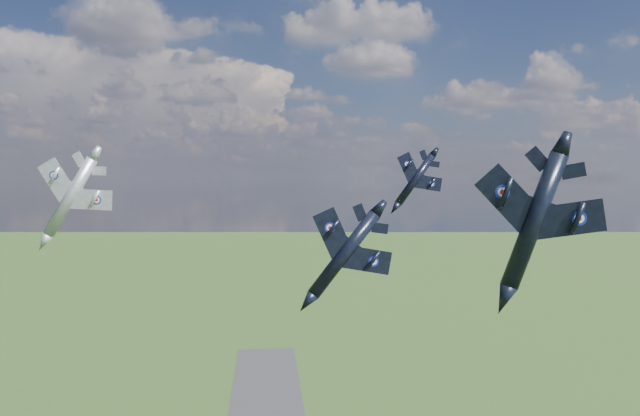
{
  "coord_description": "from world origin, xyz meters",
  "views": [
    {
      "loc": [
        0.09,
        -61.59,
        85.77
      ],
      "look_at": [
        6.5,
        11.98,
        82.29
      ],
      "focal_mm": 35.0,
      "sensor_mm": 36.0,
      "label": 1
    }
  ],
  "objects_px": {
    "jet_lead_navy": "(344,254)",
    "jet_high_navy": "(415,180)",
    "jet_left_silver": "(70,197)",
    "jet_right_navy": "(534,221)"
  },
  "relations": [
    {
      "from": "jet_lead_navy",
      "to": "jet_high_navy",
      "type": "relative_size",
      "value": 1.18
    },
    {
      "from": "jet_lead_navy",
      "to": "jet_left_silver",
      "type": "xyz_separation_m",
      "value": [
        -34.92,
        23.21,
        5.46
      ]
    },
    {
      "from": "jet_right_navy",
      "to": "jet_lead_navy",
      "type": "bearing_deg",
      "value": 143.2
    },
    {
      "from": "jet_high_navy",
      "to": "jet_left_silver",
      "type": "xyz_separation_m",
      "value": [
        -49.39,
        -5.24,
        -2.34
      ]
    },
    {
      "from": "jet_lead_navy",
      "to": "jet_right_navy",
      "type": "xyz_separation_m",
      "value": [
        13.24,
        -16.64,
        4.56
      ]
    },
    {
      "from": "jet_lead_navy",
      "to": "jet_right_navy",
      "type": "height_order",
      "value": "jet_right_navy"
    },
    {
      "from": "jet_left_silver",
      "to": "jet_right_navy",
      "type": "bearing_deg",
      "value": -37.32
    },
    {
      "from": "jet_lead_navy",
      "to": "jet_right_navy",
      "type": "relative_size",
      "value": 0.94
    },
    {
      "from": "jet_right_navy",
      "to": "jet_high_navy",
      "type": "bearing_deg",
      "value": 103.13
    },
    {
      "from": "jet_lead_navy",
      "to": "jet_left_silver",
      "type": "height_order",
      "value": "jet_left_silver"
    }
  ]
}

